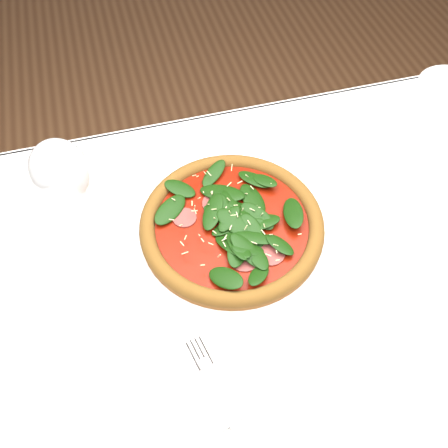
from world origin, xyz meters
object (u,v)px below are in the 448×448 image
object	(u,v)px
pizza	(232,223)
napkin	(222,401)
plate	(232,230)
wine_glass	(61,176)

from	to	relation	value
pizza	napkin	size ratio (longest dim) A/B	2.63
plate	napkin	size ratio (longest dim) A/B	2.44
pizza	wine_glass	distance (m)	0.29
plate	napkin	xyz separation A→B (m)	(-0.09, -0.28, -0.00)
pizza	napkin	distance (m)	0.29
plate	napkin	bearing A→B (deg)	-108.38
plate	pizza	distance (m)	0.02
plate	pizza	size ratio (longest dim) A/B	0.93
plate	pizza	xyz separation A→B (m)	(0.00, 0.00, 0.02)
pizza	wine_glass	size ratio (longest dim) A/B	1.79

